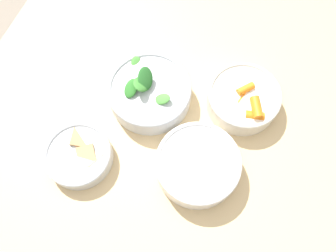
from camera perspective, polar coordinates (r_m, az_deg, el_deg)
ground_plane at (r=1.50m, az=0.08°, el=-13.84°), size 10.00×10.00×0.00m
dining_table at (r=0.85m, az=0.14°, el=-7.58°), size 1.21×1.07×0.77m
bowl_carrots at (r=0.80m, az=12.97°, el=4.73°), size 0.17×0.17×0.07m
bowl_greens at (r=0.78m, az=-3.20°, el=5.88°), size 0.20×0.20×0.09m
bowl_beans_hotdog at (r=0.72m, az=5.23°, el=-6.69°), size 0.18×0.18×0.06m
bowl_cookies at (r=0.76m, az=-15.25°, el=-4.94°), size 0.15×0.15×0.04m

